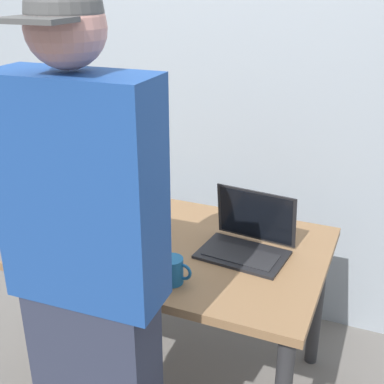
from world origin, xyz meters
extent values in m
plane|color=slate|center=(0.00, 0.00, 0.00)|extent=(8.00, 8.00, 0.00)
cube|color=olive|center=(0.00, 0.00, 0.71)|extent=(1.21, 0.84, 0.04)
cylinder|color=#2D2D30|center=(-0.55, -0.36, 0.35)|extent=(0.06, 0.06, 0.69)
cylinder|color=#2D2D30|center=(-0.55, 0.36, 0.35)|extent=(0.06, 0.06, 0.69)
cylinder|color=#2D2D30|center=(0.55, 0.36, 0.35)|extent=(0.06, 0.06, 0.69)
cube|color=black|center=(0.27, 0.01, 0.73)|extent=(0.37, 0.26, 0.01)
cube|color=#232326|center=(0.27, -0.01, 0.74)|extent=(0.30, 0.17, 0.00)
cube|color=black|center=(0.28, 0.14, 0.86)|extent=(0.35, 0.07, 0.23)
cube|color=black|center=(0.28, 0.13, 0.86)|extent=(0.32, 0.06, 0.21)
cylinder|color=#333333|center=(-0.47, 0.10, 0.82)|extent=(0.07, 0.07, 0.18)
cone|color=#333333|center=(-0.47, 0.10, 0.92)|extent=(0.07, 0.07, 0.03)
cylinder|color=#333333|center=(-0.47, 0.10, 0.97)|extent=(0.03, 0.03, 0.09)
cylinder|color=#BFB74C|center=(-0.47, 0.10, 1.02)|extent=(0.03, 0.03, 0.01)
cylinder|color=#68C652|center=(-0.47, 0.10, 0.83)|extent=(0.07, 0.07, 0.06)
cylinder|color=brown|center=(-0.39, 0.04, 0.82)|extent=(0.07, 0.07, 0.19)
cone|color=brown|center=(-0.39, 0.04, 0.93)|extent=(0.07, 0.07, 0.02)
cylinder|color=brown|center=(-0.39, 0.04, 0.98)|extent=(0.03, 0.03, 0.08)
cylinder|color=#BFB74C|center=(-0.39, 0.04, 1.03)|extent=(0.04, 0.04, 0.01)
cylinder|color=#5EB4BC|center=(-0.39, 0.04, 0.83)|extent=(0.07, 0.07, 0.07)
cylinder|color=#1E5123|center=(-0.33, 0.11, 0.82)|extent=(0.07, 0.07, 0.19)
cone|color=#1E5123|center=(-0.33, 0.11, 0.93)|extent=(0.07, 0.07, 0.02)
cylinder|color=#1E5123|center=(-0.33, 0.11, 0.98)|extent=(0.03, 0.03, 0.07)
cylinder|color=#BFB74C|center=(-0.33, 0.11, 1.02)|extent=(0.03, 0.03, 0.01)
cylinder|color=beige|center=(-0.33, 0.11, 0.83)|extent=(0.07, 0.07, 0.07)
cube|color=#1E4793|center=(-0.01, -0.65, 1.22)|extent=(0.47, 0.21, 0.66)
sphere|color=tan|center=(-0.01, -0.65, 1.66)|extent=(0.20, 0.20, 0.20)
sphere|color=#4C4C4C|center=(-0.01, -0.65, 1.70)|extent=(0.19, 0.19, 0.19)
cube|color=#4C4C4C|center=(0.00, -0.77, 1.69)|extent=(0.17, 0.12, 0.01)
cylinder|color=#19598C|center=(0.09, -0.28, 0.78)|extent=(0.09, 0.09, 0.10)
torus|color=#19598C|center=(0.13, -0.28, 0.78)|extent=(0.07, 0.01, 0.07)
cube|color=#99A3AD|center=(0.00, 0.76, 1.30)|extent=(6.00, 0.10, 2.60)
camera|label=1|loc=(0.78, -1.72, 1.77)|focal=47.24mm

